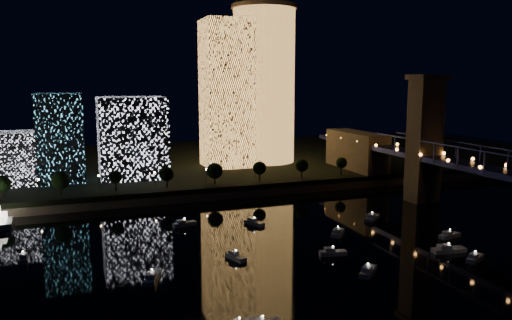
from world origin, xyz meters
The scene contains 9 objects.
ground centered at (0.00, 0.00, 0.00)m, with size 520.00×520.00×0.00m, color black.
far_bank centered at (0.00, 160.00, 2.50)m, with size 420.00×160.00×5.00m, color black.
seawall centered at (0.00, 82.00, 1.50)m, with size 420.00×6.00×3.00m, color #6B5E4C.
tower_cylindrical centered at (30.61, 137.03, 45.66)m, with size 34.00×34.00×81.07m.
tower_rectangular centered at (7.78, 129.71, 41.12)m, with size 22.70×22.70×72.24m, color #FFAE51.
midrise_blocks centered at (-72.59, 119.24, 21.54)m, with size 101.89×36.01×37.39m.
motorboats centered at (-4.91, 8.47, 0.81)m, with size 126.21×77.92×2.78m.
esplanade_trees centered at (-35.67, 88.00, 10.47)m, with size 165.48×6.75×8.88m.
street_lamps centered at (-34.00, 94.00, 9.02)m, with size 132.70×0.70×5.65m.
Camera 1 is at (-63.58, -110.12, 47.40)m, focal length 35.00 mm.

